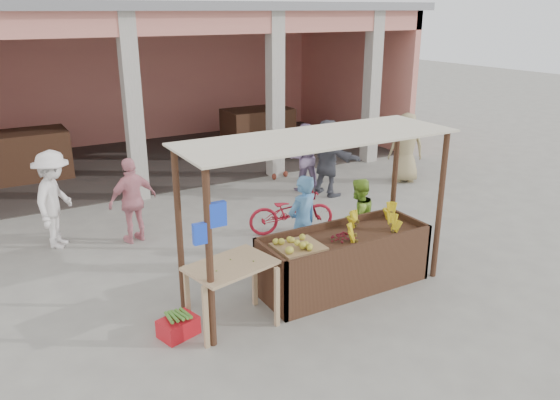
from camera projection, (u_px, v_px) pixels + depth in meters
ground at (315, 294)px, 8.18m from camera, size 60.00×60.00×0.00m
market_building at (136, 62)px, 14.61m from camera, size 14.40×6.40×4.20m
fruit_stall at (344, 262)px, 8.28m from camera, size 2.60×0.95×0.80m
stall_awning at (315, 166)px, 7.56m from camera, size 4.09×1.35×2.39m
banana_heap at (371, 223)px, 8.42m from camera, size 1.21×0.66×0.22m
melon_tray at (299, 244)px, 7.72m from camera, size 0.66×0.57×0.18m
berry_heap at (343, 236)px, 8.05m from camera, size 0.40×0.33×0.13m
side_table at (231, 274)px, 7.13m from camera, size 1.25×0.97×0.90m
papaya_pile at (231, 257)px, 7.05m from camera, size 0.68×0.39×0.20m
red_crate at (178, 327)px, 7.09m from camera, size 0.55×0.46×0.25m
plantain_bundle at (178, 316)px, 7.04m from camera, size 0.38×0.27×0.08m
produce_sacks at (278, 166)px, 13.72m from camera, size 0.81×0.76×0.62m
vendor_blue at (303, 221)px, 8.65m from camera, size 0.73×0.60×1.72m
vendor_green at (358, 216)px, 9.19m from camera, size 0.76×0.53×1.46m
motorcycle at (291, 211)px, 10.26m from camera, size 1.06×1.79×0.88m
shopper_a at (54, 196)px, 9.53m from camera, size 1.13×1.36×1.89m
shopper_b at (133, 198)px, 9.77m from camera, size 1.08×0.74×1.68m
shopper_c at (406, 144)px, 13.21m from camera, size 1.08×0.97×1.88m
shopper_d at (327, 156)px, 12.27m from camera, size 1.07×1.81×1.83m
shopper_f at (304, 154)px, 12.59m from camera, size 0.94×0.69×1.73m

